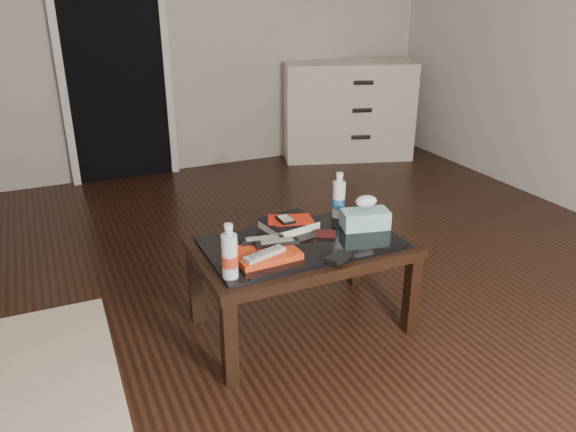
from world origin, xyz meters
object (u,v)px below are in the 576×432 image
dresser (347,110)px  tissue_box (365,219)px  coffee_table (302,254)px  water_bottle_right (339,195)px  textbook (289,224)px  water_bottle_left (229,251)px

dresser → tissue_box: size_ratio=5.63×
coffee_table → tissue_box: tissue_box is taller
dresser → water_bottle_right: bearing=-103.1°
textbook → water_bottle_left: 0.56m
water_bottle_right → tissue_box: 0.20m
water_bottle_left → coffee_table: bearing=23.4°
coffee_table → tissue_box: (0.35, 0.02, 0.11)m
dresser → textbook: (-1.66, -2.29, 0.03)m
textbook → water_bottle_left: bearing=-150.5°
textbook → water_bottle_left: water_bottle_left is taller
coffee_table → water_bottle_left: bearing=-156.6°
dresser → water_bottle_right: dresser is taller
water_bottle_left → water_bottle_right: bearing=27.8°
textbook → water_bottle_right: size_ratio=1.05×
water_bottle_right → tissue_box: size_ratio=1.03×
coffee_table → water_bottle_left: 0.49m
textbook → water_bottle_right: (0.29, 0.03, 0.10)m
textbook → tissue_box: 0.38m
water_bottle_right → textbook: bearing=-174.2°
coffee_table → textbook: bearing=86.7°
dresser → tissue_box: dresser is taller
dresser → textbook: dresser is taller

